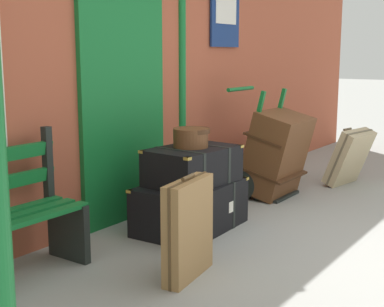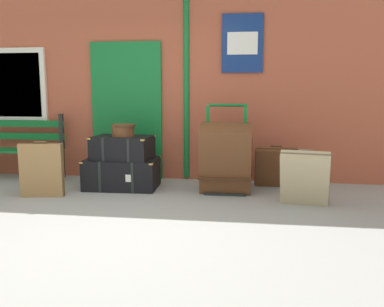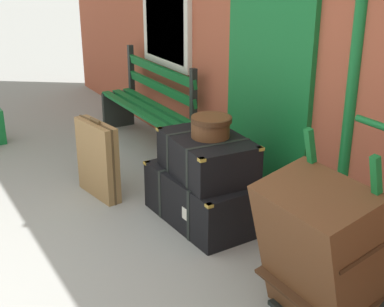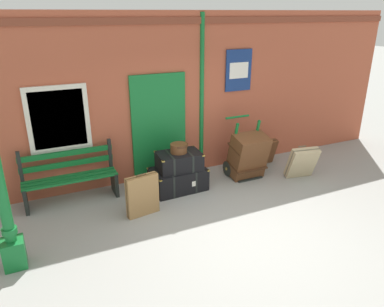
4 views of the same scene
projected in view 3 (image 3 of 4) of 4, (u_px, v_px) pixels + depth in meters
name	position (u px, v px, depth m)	size (l,w,h in m)	color
ground_plane	(3.00, 306.00, 3.50)	(60.00, 60.00, 0.00)	gray
brick_facade	(323.00, 24.00, 4.16)	(10.40, 0.35, 3.20)	#AD5138
platform_bench	(149.00, 107.00, 6.15)	(1.60, 0.43, 1.01)	#146B2D
steamer_trunk_base	(206.00, 196.00, 4.52)	(1.03, 0.68, 0.43)	black
steamer_trunk_middle	(207.00, 156.00, 4.37)	(0.84, 0.60, 0.33)	black
round_hatbox	(211.00, 125.00, 4.28)	(0.33, 0.32, 0.17)	brown
porters_trolley	(341.00, 275.00, 3.35)	(0.71, 0.64, 1.19)	black
large_brown_trunk	(323.00, 253.00, 3.19)	(0.70, 0.64, 0.96)	brown
suitcase_caramel	(98.00, 160.00, 4.90)	(0.56, 0.21, 0.74)	olive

